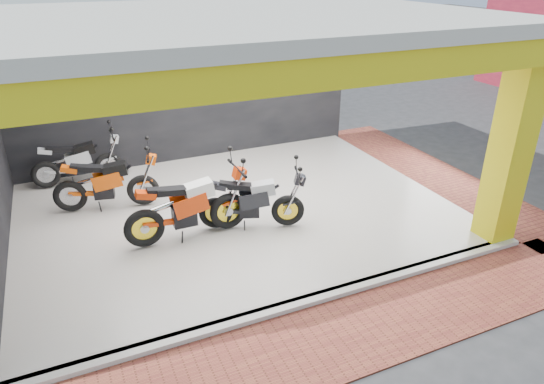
{
  "coord_description": "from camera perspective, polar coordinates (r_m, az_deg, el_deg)",
  "views": [
    {
      "loc": [
        -2.79,
        -5.9,
        4.45
      ],
      "look_at": [
        0.24,
        0.88,
        0.9
      ],
      "focal_mm": 32.0,
      "sensor_mm": 36.0,
      "label": 1
    }
  ],
  "objects": [
    {
      "name": "ground",
      "position": [
        7.89,
        1.01,
        -8.75
      ],
      "size": [
        80.0,
        80.0,
        0.0
      ],
      "primitive_type": "plane",
      "color": "#2D2D30",
      "rests_on": "ground"
    },
    {
      "name": "showroom_floor",
      "position": [
        9.46,
        -4.12,
        -2.23
      ],
      "size": [
        8.0,
        6.0,
        0.1
      ],
      "primitive_type": "cube",
      "color": "silver",
      "rests_on": "ground"
    },
    {
      "name": "showroom_ceiling",
      "position": [
        8.42,
        -4.91,
        19.68
      ],
      "size": [
        8.4,
        6.4,
        0.2
      ],
      "primitive_type": "cube",
      "color": "beige",
      "rests_on": "corner_column"
    },
    {
      "name": "back_wall",
      "position": [
        11.66,
        -9.8,
        11.8
      ],
      "size": [
        8.2,
        0.2,
        3.5
      ],
      "primitive_type": "cube",
      "color": "black",
      "rests_on": "ground"
    },
    {
      "name": "corner_column",
      "position": [
        8.75,
        26.34,
        4.87
      ],
      "size": [
        0.5,
        0.5,
        3.5
      ],
      "primitive_type": "cube",
      "color": "#D5C811",
      "rests_on": "ground"
    },
    {
      "name": "header_beam_front",
      "position": [
        5.75,
        5.61,
        13.92
      ],
      "size": [
        8.4,
        0.3,
        0.4
      ],
      "primitive_type": "cube",
      "color": "#D5C811",
      "rests_on": "corner_column"
    },
    {
      "name": "header_beam_right",
      "position": [
        10.48,
        17.38,
        18.17
      ],
      "size": [
        0.3,
        6.4,
        0.4
      ],
      "primitive_type": "cube",
      "color": "#D5C811",
      "rests_on": "corner_column"
    },
    {
      "name": "floor_kerb",
      "position": [
        7.13,
        4.57,
        -12.61
      ],
      "size": [
        8.0,
        0.2,
        0.1
      ],
      "primitive_type": "cube",
      "color": "silver",
      "rests_on": "ground"
    },
    {
      "name": "paver_front",
      "position": [
        6.65,
        7.87,
        -16.56
      ],
      "size": [
        9.0,
        1.4,
        0.03
      ],
      "primitive_type": "cube",
      "color": "brown",
      "rests_on": "ground"
    },
    {
      "name": "paver_right",
      "position": [
        11.81,
        18.28,
        2.16
      ],
      "size": [
        1.4,
        7.0,
        0.03
      ],
      "primitive_type": "cube",
      "color": "brown",
      "rests_on": "ground"
    },
    {
      "name": "moto_hero",
      "position": [
        8.43,
        -5.25,
        -0.26
      ],
      "size": [
        2.27,
        0.86,
        1.38
      ],
      "primitive_type": null,
      "rotation": [
        0.0,
        0.0,
        0.01
      ],
      "color": "red",
      "rests_on": "showroom_floor"
    },
    {
      "name": "moto_row_a",
      "position": [
        8.54,
        1.9,
        -0.47
      ],
      "size": [
        2.12,
        1.37,
        1.21
      ],
      "primitive_type": null,
      "rotation": [
        0.0,
        0.0,
        -0.35
      ],
      "color": "black",
      "rests_on": "showroom_floor"
    },
    {
      "name": "moto_row_b",
      "position": [
        9.61,
        -15.11,
        1.87
      ],
      "size": [
        2.19,
        1.18,
        1.27
      ],
      "primitive_type": null,
      "rotation": [
        0.0,
        0.0,
        -0.21
      ],
      "color": "#E35009",
      "rests_on": "showroom_floor"
    },
    {
      "name": "moto_row_d",
      "position": [
        11.08,
        -18.88,
        4.33
      ],
      "size": [
        1.95,
        0.74,
        1.19
      ],
      "primitive_type": null,
      "rotation": [
        0.0,
        0.0,
        -0.01
      ],
      "color": "#AAADB2",
      "rests_on": "showroom_floor"
    }
  ]
}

